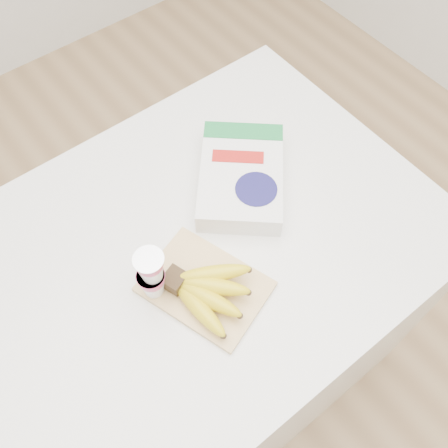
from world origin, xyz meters
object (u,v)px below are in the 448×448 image
cutting_board (205,287)px  bananas (206,291)px  table (187,328)px  cereal_box (241,177)px  yogurt_stack (151,274)px

cutting_board → bananas: 0.04m
table → bananas: size_ratio=6.53×
cutting_board → cereal_box: 0.29m
table → bananas: (-0.00, -0.13, 0.51)m
table → yogurt_stack: yogurt_stack is taller
bananas → cereal_box: size_ratio=0.56×
cutting_board → yogurt_stack: (-0.09, 0.06, 0.08)m
cutting_board → yogurt_stack: size_ratio=1.77×
cutting_board → bananas: size_ratio=1.32×
cutting_board → yogurt_stack: bearing=129.0°
bananas → yogurt_stack: size_ratio=1.34×
cutting_board → yogurt_stack: yogurt_stack is taller
yogurt_stack → cereal_box: (0.33, 0.11, -0.06)m
bananas → yogurt_stack: 0.12m
yogurt_stack → cereal_box: bearing=19.1°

